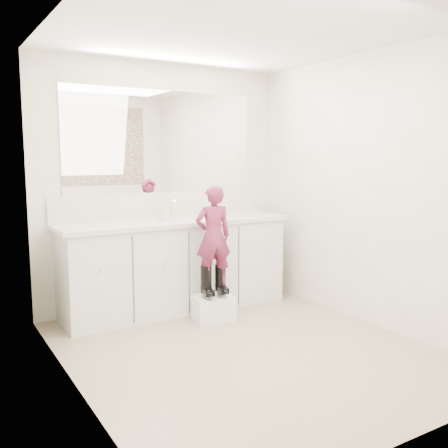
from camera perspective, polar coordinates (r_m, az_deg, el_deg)
floor at (r=4.02m, az=2.46°, el=-14.13°), size 3.00×3.00×0.00m
ceiling at (r=3.84m, az=2.68°, el=21.32°), size 3.00×3.00×0.00m
wall_back at (r=5.06m, az=-6.95°, el=4.31°), size 2.60×0.00×2.60m
wall_front at (r=2.64m, az=20.99°, el=0.74°), size 2.60×0.00×2.60m
wall_left at (r=3.21m, az=-17.10°, el=2.07°), size 0.00×3.00×3.00m
wall_right at (r=4.60m, az=16.19°, el=3.72°), size 0.00×3.00×3.00m
vanity_cabinet at (r=4.92m, az=-5.48°, el=-4.90°), size 2.20×0.55×0.85m
countertop at (r=4.83m, az=-5.47°, el=0.23°), size 2.28×0.58×0.04m
backsplash at (r=5.06m, az=-6.85°, el=2.21°), size 2.28×0.03×0.25m
mirror at (r=5.04m, az=-6.98°, el=9.30°), size 2.00×0.02×1.00m
dot_panel at (r=2.63m, az=21.29°, el=10.53°), size 2.00×0.01×1.20m
faucet at (r=4.97m, az=-6.31°, el=1.24°), size 0.08×0.08×0.10m
cup at (r=5.06m, az=-0.33°, el=1.36°), size 0.12×0.12×0.09m
soap_bottle at (r=4.80m, az=-6.82°, el=1.47°), size 0.10×0.10×0.18m
step_stool at (r=4.66m, az=-1.22°, el=-9.57°), size 0.40×0.35×0.22m
boot_left at (r=4.55m, az=-2.06°, el=-6.61°), size 0.14×0.21×0.29m
boot_right at (r=4.62m, az=-0.42°, el=-6.37°), size 0.14×0.21×0.29m
toddler at (r=4.50m, az=-1.25°, el=-1.40°), size 0.37×0.28×0.92m
toothbrush at (r=4.53m, az=-0.49°, el=-0.18°), size 0.14×0.04×0.06m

